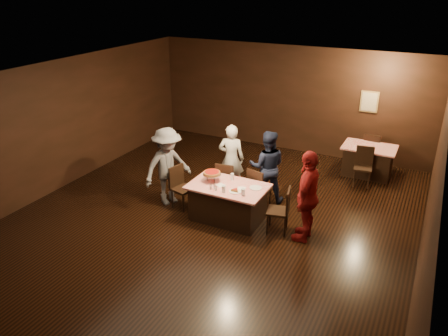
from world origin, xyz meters
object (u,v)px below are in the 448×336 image
(back_table, at_px, (368,161))
(diner_red_shirt, at_px, (308,196))
(plate_empty, at_px, (256,188))
(glass_front_right, at_px, (243,192))
(glass_front_left, at_px, (224,189))
(diner_white_jacket, at_px, (231,159))
(pizza_stand, at_px, (212,173))
(main_table, at_px, (228,202))
(chair_far_left, at_px, (227,181))
(chair_end_left, at_px, (183,188))
(chair_back_far, at_px, (372,150))
(chair_end_right, at_px, (278,210))
(chair_back_near, at_px, (363,167))
(chair_far_right, at_px, (260,188))
(glass_back, at_px, (232,177))
(diner_grey_knit, at_px, (168,166))
(diner_navy_hoodie, at_px, (267,167))

(back_table, height_order, diner_red_shirt, diner_red_shirt)
(plate_empty, xyz_separation_m, glass_front_right, (-0.10, -0.40, 0.06))
(glass_front_right, bearing_deg, glass_front_left, -172.87)
(plate_empty, bearing_deg, back_table, 64.65)
(diner_white_jacket, height_order, pizza_stand, diner_white_jacket)
(main_table, distance_m, glass_front_left, 0.55)
(chair_far_left, relative_size, chair_end_left, 1.00)
(back_table, relative_size, diner_red_shirt, 0.71)
(chair_end_left, height_order, chair_back_far, same)
(diner_red_shirt, bearing_deg, chair_end_right, -89.94)
(chair_far_left, distance_m, chair_back_near, 3.39)
(chair_far_right, bearing_deg, chair_far_left, 14.41)
(chair_far_left, distance_m, glass_back, 0.68)
(pizza_stand, height_order, plate_empty, pizza_stand)
(plate_empty, bearing_deg, pizza_stand, -173.99)
(chair_far_right, height_order, glass_front_left, chair_far_right)
(chair_far_left, xyz_separation_m, chair_back_far, (2.60, 3.48, 0.00))
(glass_front_left, xyz_separation_m, glass_back, (-0.10, 0.60, 0.00))
(diner_white_jacket, distance_m, pizza_stand, 1.18)
(chair_end_left, distance_m, glass_front_left, 1.24)
(main_table, xyz_separation_m, chair_end_right, (1.10, -0.00, 0.09))
(chair_back_far, distance_m, diner_grey_knit, 5.60)
(glass_front_right, bearing_deg, pizza_stand, 160.56)
(back_table, distance_m, diner_grey_knit, 5.17)
(diner_red_shirt, bearing_deg, chair_far_left, -110.66)
(glass_front_right, bearing_deg, diner_navy_hoodie, 91.86)
(chair_back_far, relative_size, glass_front_left, 6.79)
(chair_end_left, relative_size, glass_front_left, 6.79)
(main_table, bearing_deg, diner_white_jacket, 113.09)
(chair_far_left, distance_m, chair_far_right, 0.80)
(chair_far_right, height_order, diner_navy_hoodie, diner_navy_hoodie)
(glass_front_right, relative_size, glass_back, 1.00)
(chair_end_right, bearing_deg, chair_far_right, -149.34)
(diner_navy_hoodie, distance_m, glass_front_left, 1.48)
(diner_grey_knit, height_order, plate_empty, diner_grey_knit)
(diner_navy_hoodie, distance_m, plate_empty, 1.00)
(chair_end_right, distance_m, diner_navy_hoodie, 1.38)
(diner_white_jacket, xyz_separation_m, glass_back, (0.47, -0.91, 0.01))
(diner_white_jacket, relative_size, glass_back, 11.79)
(chair_far_left, xyz_separation_m, glass_front_right, (0.85, -1.00, 0.37))
(chair_end_left, bearing_deg, chair_back_near, -34.76)
(pizza_stand, height_order, glass_front_left, pizza_stand)
(diner_red_shirt, relative_size, glass_front_right, 13.07)
(pizza_stand, bearing_deg, chair_far_right, 41.19)
(diner_white_jacket, bearing_deg, diner_grey_knit, 34.25)
(chair_back_far, relative_size, diner_navy_hoodie, 0.57)
(glass_front_right, bearing_deg, main_table, 150.95)
(chair_far_right, height_order, chair_back_far, same)
(diner_red_shirt, distance_m, pizza_stand, 2.06)
(back_table, height_order, chair_end_right, chair_end_right)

